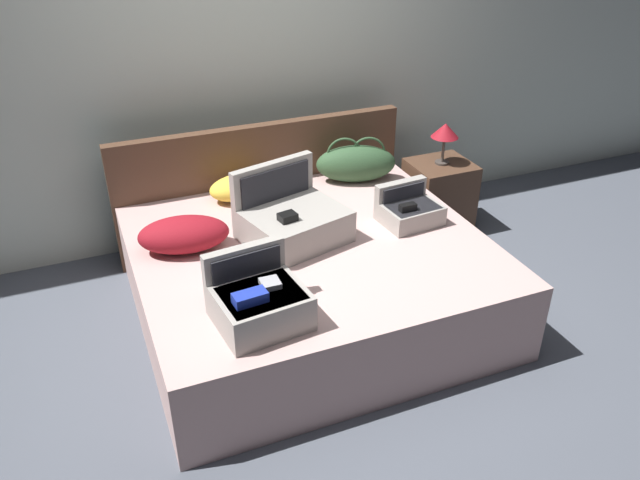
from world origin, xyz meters
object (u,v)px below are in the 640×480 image
Objects in this scene: hard_case_small at (409,210)px; pillow_center_head at (184,234)px; hard_case_medium at (259,302)px; pillow_near_headboard at (243,187)px; hard_case_large at (292,220)px; duffel_bag at (356,163)px; table_lamp at (445,132)px; nightstand at (438,196)px; bed at (311,279)px.

hard_case_small reaches higher than pillow_center_head.
pillow_center_head is (-1.35, 0.19, 0.02)m from hard_case_small.
hard_case_medium reaches higher than pillow_near_headboard.
hard_case_large is 0.91m from duffel_bag.
duffel_bag is 1.39m from pillow_center_head.
hard_case_small is 1.11m from pillow_near_headboard.
table_lamp reaches higher than hard_case_medium.
pillow_center_head reaches higher than nightstand.
hard_case_large is 0.74m from hard_case_small.
hard_case_medium is at bearing -145.22° from nightstand.
hard_case_medium is 0.86× the size of nightstand.
bed is 1.44m from nightstand.
hard_case_large is 1.48m from table_lamp.
nightstand is 1.74× the size of table_lamp.
table_lamp reaches higher than hard_case_small.
hard_case_medium is at bearing -136.68° from hard_case_large.
hard_case_medium is (-0.50, -0.59, 0.36)m from bed.
bed is at bearing -153.06° from nightstand.
pillow_near_headboard is (0.30, 1.31, -0.03)m from hard_case_medium.
pillow_near_headboard is (-0.86, 0.70, 0.00)m from hard_case_small.
hard_case_medium is (-0.42, -0.69, -0.01)m from hard_case_large.
hard_case_medium is at bearing -157.16° from hard_case_small.
pillow_near_headboard is 1.50m from table_lamp.
hard_case_medium is at bearing -103.00° from pillow_near_headboard.
duffel_bag reaches higher than pillow_center_head.
bed is 1.53m from table_lamp.
pillow_near_headboard is (-0.81, 0.03, -0.05)m from duffel_bag.
hard_case_large is 2.15× the size of table_lamp.
duffel_bag is 1.96× the size of table_lamp.
hard_case_small is 0.62× the size of duffel_bag.
bed is 0.85m from hard_case_medium.
hard_case_medium is at bearing -76.53° from pillow_center_head.
hard_case_small is 0.91m from table_lamp.
duffel_bag reaches higher than pillow_near_headboard.
table_lamp is at bearing 28.23° from hard_case_medium.
pillow_center_head is at bearing -159.76° from duffel_bag.
hard_case_large is at bearing 127.44° from bed.
duffel_bag is 1.34× the size of pillow_near_headboard.
duffel_bag reaches higher than hard_case_small.
hard_case_medium is 2.20m from nightstand.
hard_case_large is 1.23× the size of nightstand.
duffel_bag is (1.11, 1.28, 0.02)m from hard_case_medium.
bed is at bearing -131.26° from duffel_bag.
hard_case_medium is 0.82m from pillow_center_head.
hard_case_small is at bearing -134.90° from nightstand.
pillow_near_headboard is at bearing 177.94° from duffel_bag.
bed is at bearing -17.42° from pillow_center_head.
hard_case_medium reaches higher than duffel_bag.
hard_case_small is (0.66, 0.03, 0.33)m from bed.
table_lamp is (-0.00, 0.00, 0.51)m from nightstand.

